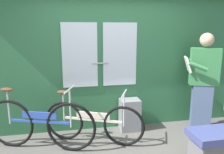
{
  "coord_description": "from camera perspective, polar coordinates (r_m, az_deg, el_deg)",
  "views": [
    {
      "loc": [
        -0.77,
        -2.66,
        1.8
      ],
      "look_at": [
        -0.13,
        0.49,
        1.11
      ],
      "focal_mm": 36.1,
      "sensor_mm": 36.0,
      "label": 1
    }
  ],
  "objects": [
    {
      "name": "passenger_reading_newspaper",
      "position": [
        4.21,
        22.01,
        -0.87
      ],
      "size": [
        0.63,
        0.58,
        1.74
      ],
      "rotation": [
        0.0,
        0.0,
        2.75
      ],
      "color": "slate",
      "rests_on": "ground_plane"
    },
    {
      "name": "train_door_wall",
      "position": [
        4.0,
        -0.34,
        4.07
      ],
      "size": [
        4.72,
        0.28,
        2.38
      ],
      "color": "#2D6B42",
      "rests_on": "ground_plane"
    },
    {
      "name": "bench_seat_corner",
      "position": [
        3.51,
        24.65,
        -15.52
      ],
      "size": [
        0.7,
        0.44,
        0.45
      ],
      "color": "#3D477F",
      "rests_on": "ground_plane"
    },
    {
      "name": "bicycle_leaning_behind",
      "position": [
        3.66,
        -4.95,
        -11.23
      ],
      "size": [
        1.52,
        0.76,
        0.86
      ],
      "rotation": [
        0.0,
        0.0,
        -0.41
      ],
      "color": "black",
      "rests_on": "ground_plane"
    },
    {
      "name": "trash_bin_by_wall",
      "position": [
        4.12,
        4.5,
        -9.51
      ],
      "size": [
        0.35,
        0.28,
        0.57
      ],
      "primitive_type": "cube",
      "color": "gray",
      "rests_on": "ground_plane"
    },
    {
      "name": "bicycle_near_door",
      "position": [
        3.62,
        -17.89,
        -11.24
      ],
      "size": [
        1.64,
        0.68,
        0.97
      ],
      "rotation": [
        0.0,
        0.0,
        -0.34
      ],
      "color": "black",
      "rests_on": "ground_plane"
    }
  ]
}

